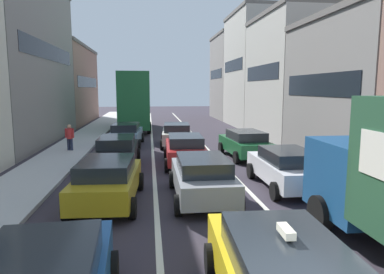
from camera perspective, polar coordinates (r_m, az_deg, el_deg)
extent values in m
cube|color=#BBBBBB|center=(23.86, -18.67, -1.26)|extent=(2.60, 64.00, 0.14)
cube|color=silver|center=(23.38, -6.57, -1.24)|extent=(0.16, 60.00, 0.01)
cube|color=silver|center=(23.65, 1.70, -1.08)|extent=(0.16, 60.00, 0.01)
cube|color=black|center=(26.05, -22.33, 12.81)|extent=(0.02, 11.73, 1.10)
cube|color=#936B5B|center=(41.02, -21.59, 7.84)|extent=(7.00, 14.57, 8.03)
cube|color=black|center=(40.30, -16.72, 8.64)|extent=(0.02, 11.73, 1.10)
cube|color=#66605B|center=(41.26, -21.89, 13.62)|extent=(7.20, 14.57, 0.30)
cube|color=gray|center=(44.29, 8.46, 9.54)|extent=(7.00, 8.70, 9.98)
cube|color=black|center=(43.51, 3.93, 10.29)|extent=(0.02, 7.04, 1.10)
cube|color=#66605B|center=(44.73, 8.60, 16.13)|extent=(7.20, 8.70, 0.30)
cube|color=#B2ADA3|center=(35.91, 12.28, 10.51)|extent=(7.00, 8.70, 10.84)
cube|color=black|center=(34.94, 6.74, 11.60)|extent=(0.02, 7.04, 1.10)
cube|color=#66605B|center=(36.59, 12.55, 19.26)|extent=(7.20, 8.70, 0.30)
cube|color=#B2ADA3|center=(27.71, 18.30, 9.06)|extent=(7.00, 8.70, 8.88)
cube|color=black|center=(26.43, 11.32, 10.34)|extent=(0.02, 7.04, 1.10)
cube|color=#66605B|center=(28.21, 18.73, 18.42)|extent=(7.20, 8.70, 0.30)
cube|color=gray|center=(20.09, 29.00, 6.48)|extent=(7.00, 8.70, 7.10)
cube|color=black|center=(18.25, 20.02, 8.06)|extent=(0.02, 7.04, 1.10)
cube|color=navy|center=(10.15, 26.94, -6.01)|extent=(2.44, 2.44, 1.90)
cube|color=black|center=(11.08, 23.67, -2.69)|extent=(2.02, 0.06, 0.70)
cylinder|color=black|center=(9.89, 20.37, -11.73)|extent=(0.32, 0.96, 0.96)
cube|color=#1E2328|center=(5.74, 15.10, -18.16)|extent=(1.70, 2.48, 0.52)
cube|color=#F2EACC|center=(5.59, 15.25, -14.75)|extent=(0.18, 0.45, 0.12)
cylinder|color=black|center=(7.40, 3.12, -19.49)|extent=(0.25, 0.65, 0.64)
cylinder|color=black|center=(7.83, 17.32, -18.23)|extent=(0.25, 0.65, 0.64)
cube|color=#1E2328|center=(5.51, -24.39, -19.77)|extent=(1.71, 2.49, 0.52)
cylinder|color=black|center=(7.26, -12.97, -20.29)|extent=(0.25, 0.65, 0.64)
cube|color=gray|center=(11.78, 1.65, -7.08)|extent=(1.83, 4.31, 0.70)
cube|color=#1E2328|center=(11.46, 1.81, -4.63)|extent=(1.60, 2.42, 0.52)
cylinder|color=black|center=(13.19, -3.27, -7.02)|extent=(0.22, 0.64, 0.64)
cylinder|color=black|center=(13.42, 4.66, -6.77)|extent=(0.22, 0.64, 0.64)
cylinder|color=black|center=(10.40, -2.29, -11.18)|extent=(0.22, 0.64, 0.64)
cylinder|color=black|center=(10.69, 7.77, -10.71)|extent=(0.22, 0.64, 0.64)
cube|color=#B29319|center=(11.70, -13.66, -7.41)|extent=(2.03, 4.39, 0.70)
cube|color=#1E2328|center=(11.38, -13.92, -4.96)|extent=(1.71, 2.49, 0.52)
cylinder|color=black|center=(13.36, -16.48, -7.15)|extent=(0.25, 0.65, 0.64)
cylinder|color=black|center=(13.08, -8.53, -7.22)|extent=(0.25, 0.65, 0.64)
cylinder|color=black|center=(10.65, -19.91, -11.20)|extent=(0.25, 0.65, 0.64)
cylinder|color=black|center=(10.30, -9.81, -11.49)|extent=(0.25, 0.65, 0.64)
cube|color=#A51E1E|center=(17.00, -1.16, -2.39)|extent=(1.94, 4.36, 0.70)
cube|color=#1E2328|center=(16.72, -1.12, -0.62)|extent=(1.66, 2.46, 0.52)
cylinder|color=black|center=(18.47, -4.33, -2.68)|extent=(0.24, 0.65, 0.64)
cylinder|color=black|center=(18.58, 1.36, -2.59)|extent=(0.24, 0.65, 0.64)
cylinder|color=black|center=(15.60, -4.15, -4.67)|extent=(0.24, 0.65, 0.64)
cylinder|color=black|center=(15.74, 2.58, -4.54)|extent=(0.24, 0.65, 0.64)
cube|color=black|center=(16.96, -12.19, -2.60)|extent=(1.83, 4.31, 0.70)
cube|color=#1E2328|center=(16.67, -12.31, -0.83)|extent=(1.60, 2.42, 0.52)
cylinder|color=black|center=(18.56, -14.56, -2.87)|extent=(0.22, 0.64, 0.64)
cylinder|color=black|center=(18.39, -8.87, -2.80)|extent=(0.22, 0.64, 0.64)
cylinder|color=black|center=(15.73, -16.01, -4.86)|extent=(0.22, 0.64, 0.64)
cylinder|color=black|center=(15.53, -9.28, -4.81)|extent=(0.22, 0.64, 0.64)
cube|color=beige|center=(22.63, -2.56, 0.21)|extent=(2.06, 4.40, 0.70)
cube|color=#1E2328|center=(22.37, -2.56, 1.56)|extent=(1.73, 2.50, 0.52)
cylinder|color=black|center=(24.13, -4.80, -0.16)|extent=(0.26, 0.65, 0.64)
cylinder|color=black|center=(24.16, -0.43, -0.13)|extent=(0.26, 0.65, 0.64)
cylinder|color=black|center=(21.24, -4.97, -1.28)|extent=(0.26, 0.65, 0.64)
cylinder|color=black|center=(21.28, -0.01, -1.24)|extent=(0.26, 0.65, 0.64)
cube|color=#759EB7|center=(23.08, -10.76, 0.23)|extent=(2.03, 4.39, 0.70)
cube|color=#1E2328|center=(22.82, -10.85, 1.55)|extent=(1.71, 2.49, 0.52)
cylinder|color=black|center=(24.69, -12.46, -0.14)|extent=(0.25, 0.65, 0.64)
cylinder|color=black|center=(24.48, -8.20, -0.10)|extent=(0.25, 0.65, 0.64)
cylinder|color=black|center=(21.83, -13.58, -1.23)|extent=(0.25, 0.65, 0.64)
cylinder|color=black|center=(21.60, -8.76, -1.19)|extent=(0.25, 0.65, 0.64)
cube|color=silver|center=(13.61, 15.18, -5.31)|extent=(1.85, 4.32, 0.70)
cube|color=#1E2328|center=(13.31, 15.58, -3.15)|extent=(1.61, 2.43, 0.52)
cylinder|color=black|center=(14.74, 9.69, -5.52)|extent=(0.23, 0.64, 0.64)
cylinder|color=black|center=(15.34, 16.34, -5.19)|extent=(0.23, 0.64, 0.64)
cylinder|color=black|center=(12.05, 13.57, -8.69)|extent=(0.23, 0.64, 0.64)
cylinder|color=black|center=(12.79, 21.42, -8.06)|extent=(0.23, 0.64, 0.64)
cube|color=#19592D|center=(19.00, 8.68, -1.38)|extent=(2.03, 4.39, 0.70)
cube|color=#1E2328|center=(18.73, 8.91, 0.21)|extent=(1.71, 2.49, 0.52)
cylinder|color=black|center=(20.17, 4.84, -1.78)|extent=(0.25, 0.65, 0.64)
cylinder|color=black|center=(20.72, 9.76, -1.61)|extent=(0.25, 0.65, 0.64)
cylinder|color=black|center=(17.41, 7.34, -3.38)|extent=(0.25, 0.65, 0.64)
cylinder|color=black|center=(18.05, 12.93, -3.12)|extent=(0.25, 0.65, 0.64)
cube|color=#1E6033|center=(32.00, -9.59, 4.24)|extent=(2.93, 10.59, 2.40)
cube|color=black|center=(31.98, -9.61, 4.88)|extent=(2.93, 9.97, 0.70)
cube|color=#1E6033|center=(31.94, -9.69, 8.32)|extent=(2.93, 10.59, 2.16)
cube|color=black|center=(31.94, -9.70, 8.76)|extent=(2.93, 9.97, 0.64)
cylinder|color=black|center=(35.89, -11.54, 2.66)|extent=(0.34, 1.01, 1.00)
cylinder|color=black|center=(35.89, -7.54, 2.76)|extent=(0.34, 1.01, 1.00)
cylinder|color=black|center=(29.00, -12.02, 1.42)|extent=(0.34, 1.01, 1.00)
cylinder|color=black|center=(28.99, -7.07, 1.53)|extent=(0.34, 1.01, 1.00)
cylinder|color=#262D47|center=(21.50, -19.24, -1.35)|extent=(0.16, 0.16, 0.82)
cylinder|color=#262D47|center=(21.58, -19.67, -1.34)|extent=(0.16, 0.16, 0.82)
cylinder|color=red|center=(21.44, -19.54, 0.53)|extent=(0.34, 0.34, 0.60)
sphere|color=tan|center=(21.40, -19.60, 1.65)|extent=(0.24, 0.24, 0.24)
cylinder|color=red|center=(21.35, -19.02, 0.60)|extent=(0.10, 0.10, 0.55)
cylinder|color=red|center=(21.54, -20.08, 0.62)|extent=(0.10, 0.10, 0.55)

